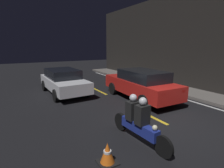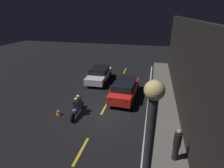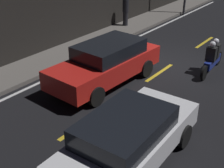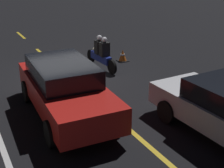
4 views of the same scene
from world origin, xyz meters
name	(u,v)px [view 2 (image 2 of 4)]	position (x,y,z in m)	size (l,w,h in m)	color
ground_plane	(101,115)	(0.00, 0.00, 0.00)	(56.00, 56.00, 0.00)	black
raised_curb	(165,122)	(0.00, 4.26, 0.08)	(28.00, 1.80, 0.16)	#605B56
building_front	(191,80)	(0.00, 5.31, 3.07)	(28.00, 0.30, 6.15)	black
lane_dash_a	(125,71)	(-10.00, 0.00, 0.00)	(2.00, 0.14, 0.01)	gold
lane_dash_b	(117,85)	(-5.50, 0.00, 0.00)	(2.00, 0.14, 0.01)	gold
lane_dash_c	(105,108)	(-1.00, 0.00, 0.00)	(2.00, 0.14, 0.01)	gold
lane_dash_d	(81,151)	(3.50, 0.00, 0.00)	(2.00, 0.14, 0.01)	gold
lane_solid_kerb	(146,121)	(0.00, 3.10, 0.00)	(25.20, 0.14, 0.01)	silver
sedan_white	(99,74)	(-6.06, -1.99, 0.75)	(4.33, 1.98, 1.40)	silver
taxi_red	(125,89)	(-2.94, 1.15, 0.81)	(4.63, 2.01, 1.52)	red
motorcycle	(77,106)	(0.28, -1.58, 0.63)	(2.33, 0.40, 1.35)	black
traffic_cone_near	(58,112)	(0.71, -2.82, 0.25)	(0.44, 0.44, 0.51)	black
pedestrian	(177,144)	(3.08, 4.55, 1.00)	(0.34, 0.34, 1.66)	black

